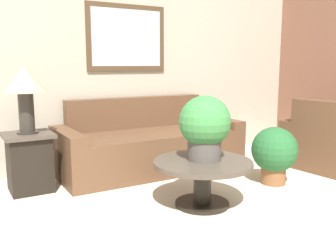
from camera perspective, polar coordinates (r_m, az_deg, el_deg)
The scene contains 8 objects.
wall_back at distance 4.77m, azimuth -8.15°, elevation 9.86°, with size 7.71×0.09×2.60m.
couch_main at distance 4.52m, azimuth -2.89°, elevation -3.06°, with size 2.17×0.91×0.85m.
armchair at distance 5.02m, azimuth 24.03°, elevation -2.65°, with size 1.06×1.06×0.85m.
coffee_table at distance 3.38m, azimuth 5.28°, elevation -7.14°, with size 0.89×0.89×0.41m.
side_table at distance 4.00m, azimuth -20.35°, elevation -5.11°, with size 0.47×0.47×0.59m.
table_lamp at distance 3.89m, azimuth -20.99°, elevation 5.90°, with size 0.43×0.43×0.66m.
potted_plant_on_table at distance 3.32m, azimuth 5.61°, elevation 0.07°, with size 0.46×0.46×0.58m.
potted_plant_floor at distance 4.12m, azimuth 15.89°, elevation -3.86°, with size 0.48×0.48×0.61m.
Camera 1 is at (-1.80, -1.11, 1.26)m, focal length 40.00 mm.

